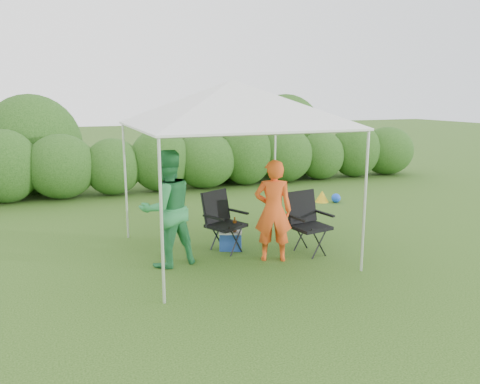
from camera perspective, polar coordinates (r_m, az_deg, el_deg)
name	(u,v)px	position (r m, az deg, el deg)	size (l,w,h in m)	color
ground	(244,262)	(7.48, 0.46, -8.54)	(70.00, 70.00, 0.00)	#395E1D
hedge	(165,161)	(12.92, -9.14, 3.71)	(16.80, 1.53, 1.80)	#2C571B
canopy	(232,103)	(7.49, -0.98, 10.74)	(3.10, 3.10, 2.83)	silver
chair_right	(307,218)	(7.87, 8.14, -3.21)	(0.71, 0.66, 1.02)	black
chair_left	(222,217)	(7.89, -2.22, -3.10)	(0.77, 0.75, 1.01)	black
man	(273,211)	(7.37, 4.06, -2.28)	(0.59, 0.39, 1.62)	#FC521C
woman	(167,209)	(7.20, -8.89, -2.02)	(0.87, 0.68, 1.80)	#2D8B4B
cooler	(231,240)	(8.02, -1.16, -5.90)	(0.46, 0.41, 0.32)	navy
bottle	(235,224)	(7.93, -0.65, -3.96)	(0.07, 0.07, 0.25)	#592D0C
lawn_toy	(326,197)	(11.71, 10.40, -0.58)	(0.56, 0.47, 0.28)	gold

